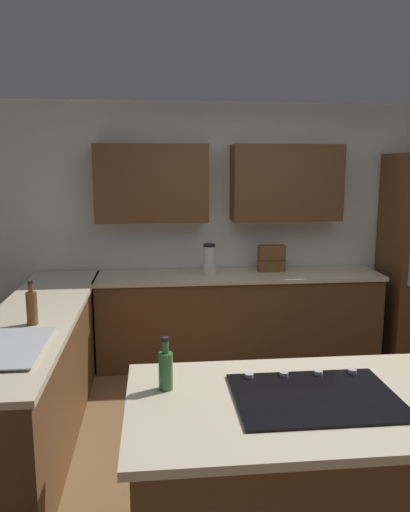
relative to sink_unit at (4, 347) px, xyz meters
name	(u,v)px	position (x,y,z in m)	size (l,w,h in m)	color
ground_plane	(292,451)	(-1.83, -0.23, -0.92)	(14.00, 14.00, 0.00)	brown
wall_back	(237,217)	(-1.76, -2.27, 0.51)	(6.00, 0.44, 2.60)	silver
lower_cabinets_back	(238,319)	(-1.73, -1.95, -0.49)	(2.80, 0.60, 0.86)	brown
countertop_back	(239,276)	(-1.73, -1.95, -0.04)	(2.84, 0.64, 0.04)	beige
lower_cabinets_side	(39,372)	(-0.01, -0.78, -0.49)	(0.60, 2.90, 0.86)	brown
countertop_side	(36,315)	(-0.01, -0.78, -0.04)	(0.64, 2.94, 0.04)	beige
island_base	(311,489)	(-1.63, 0.79, -0.49)	(1.68, 0.91, 0.86)	brown
island_top	(315,402)	(-1.63, 0.79, -0.04)	(1.76, 0.99, 0.04)	beige
sink_unit	(4,347)	(0.00, 0.00, 0.00)	(0.46, 0.70, 0.23)	#515456
cooktop	(315,396)	(-1.63, 0.79, -0.01)	(0.76, 0.56, 0.03)	black
blender	(209,262)	(-1.43, -1.93, 0.11)	(0.15, 0.15, 0.31)	beige
spice_rack	(272,258)	(-2.08, -2.03, 0.12)	(0.27, 0.11, 0.27)	brown
dish_soap_bottle	(32,307)	(-0.06, -0.48, 0.11)	(0.08, 0.08, 0.30)	brown
oil_bottle	(166,369)	(-0.94, 0.62, 0.08)	(0.07, 0.07, 0.26)	#336B38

